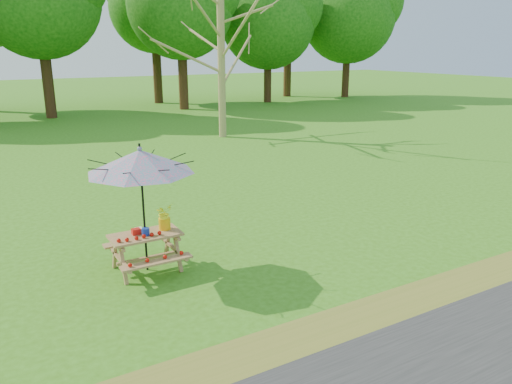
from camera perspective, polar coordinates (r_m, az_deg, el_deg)
ground at (r=8.41m, az=-18.08°, el=-11.20°), size 120.00×120.00×0.00m
picnic_table at (r=8.94m, az=-12.41°, el=-6.77°), size 1.20×1.32×0.67m
patio_umbrella at (r=8.45m, az=-13.08°, el=3.42°), size 2.12×2.12×2.25m
produce_bins at (r=8.81m, az=-13.03°, el=-4.39°), size 0.26×0.36×0.13m
tomatoes_row at (r=8.60m, az=-13.15°, el=-5.03°), size 0.77×0.13×0.07m
flower_bucket at (r=8.89m, az=-10.45°, el=-2.72°), size 0.35×0.33×0.46m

